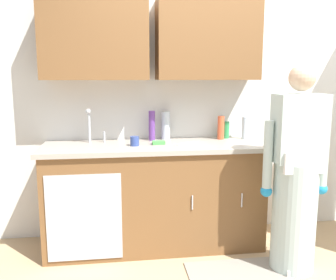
{
  "coord_description": "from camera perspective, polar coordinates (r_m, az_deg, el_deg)",
  "views": [
    {
      "loc": [
        -0.86,
        -2.48,
        1.52
      ],
      "look_at": [
        -0.45,
        0.55,
        1.0
      ],
      "focal_mm": 39.24,
      "sensor_mm": 36.0,
      "label": 1
    }
  ],
  "objects": [
    {
      "name": "ground_plane",
      "position": [
        3.03,
        10.52,
        -20.63
      ],
      "size": [
        9.0,
        9.0,
        0.0
      ],
      "primitive_type": "plane",
      "color": "tan"
    },
    {
      "name": "kitchen_wall_with_uppers",
      "position": [
        3.54,
        4.06,
        8.93
      ],
      "size": [
        4.8,
        0.44,
        2.7
      ],
      "color": "silver",
      "rests_on": "ground"
    },
    {
      "name": "counter_cabinet",
      "position": [
        3.36,
        -2.13,
        -8.89
      ],
      "size": [
        1.9,
        0.62,
        0.9
      ],
      "color": "brown",
      "rests_on": "ground"
    },
    {
      "name": "countertop",
      "position": [
        3.25,
        -2.14,
        -0.99
      ],
      "size": [
        1.96,
        0.66,
        0.04
      ],
      "primitive_type": "cube",
      "color": "#A8A093",
      "rests_on": "counter_cabinet"
    },
    {
      "name": "sink",
      "position": [
        3.25,
        -11.53,
        -1.08
      ],
      "size": [
        0.5,
        0.36,
        0.35
      ],
      "color": "#B7BABF",
      "rests_on": "counter_cabinet"
    },
    {
      "name": "person_at_sink",
      "position": [
        3.04,
        19.23,
        -6.69
      ],
      "size": [
        0.55,
        0.34,
        1.62
      ],
      "color": "white",
      "rests_on": "ground"
    },
    {
      "name": "floor_mat",
      "position": [
        3.08,
        11.12,
        -19.96
      ],
      "size": [
        0.8,
        0.5,
        0.01
      ],
      "primitive_type": "cube",
      "color": "gray",
      "rests_on": "ground"
    },
    {
      "name": "bottle_water_short",
      "position": [
        3.57,
        11.9,
        1.84
      ],
      "size": [
        0.06,
        0.06,
        0.21
      ],
      "primitive_type": "cylinder",
      "color": "silver",
      "rests_on": "countertop"
    },
    {
      "name": "bottle_water_tall",
      "position": [
        3.42,
        -2.52,
        2.24
      ],
      "size": [
        0.06,
        0.06,
        0.28
      ],
      "primitive_type": "cylinder",
      "color": "#66388C",
      "rests_on": "countertop"
    },
    {
      "name": "bottle_dish_liquid",
      "position": [
        3.6,
        8.93,
        1.57
      ],
      "size": [
        0.07,
        0.07,
        0.16
      ],
      "primitive_type": "cylinder",
      "color": "#2D8C4C",
      "rests_on": "countertop"
    },
    {
      "name": "bottle_cleaner_spray",
      "position": [
        3.47,
        -0.35,
        2.26
      ],
      "size": [
        0.08,
        0.08,
        0.26
      ],
      "primitive_type": "cylinder",
      "color": "silver",
      "rests_on": "countertop"
    },
    {
      "name": "bottle_soap",
      "position": [
        3.52,
        8.21,
        1.9
      ],
      "size": [
        0.06,
        0.06,
        0.22
      ],
      "primitive_type": "cylinder",
      "color": "#E05933",
      "rests_on": "countertop"
    },
    {
      "name": "cup_by_sink",
      "position": [
        3.17,
        -5.2,
        -0.18
      ],
      "size": [
        0.08,
        0.08,
        0.08
      ],
      "primitive_type": "cylinder",
      "color": "#33478C",
      "rests_on": "countertop"
    },
    {
      "name": "knife_on_counter",
      "position": [
        3.28,
        3.07,
        -0.47
      ],
      "size": [
        0.22,
        0.14,
        0.01
      ],
      "primitive_type": "cube",
      "rotation": [
        0.0,
        0.0,
        0.54
      ],
      "color": "silver",
      "rests_on": "countertop"
    },
    {
      "name": "sponge",
      "position": [
        3.23,
        -1.44,
        -0.42
      ],
      "size": [
        0.11,
        0.07,
        0.03
      ],
      "primitive_type": "cube",
      "color": "#4CBF4C",
      "rests_on": "countertop"
    }
  ]
}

